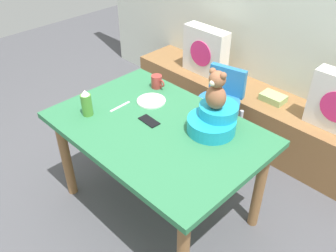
{
  "coord_description": "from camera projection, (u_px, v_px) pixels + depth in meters",
  "views": [
    {
      "loc": [
        1.35,
        -1.25,
        2.07
      ],
      "look_at": [
        0.0,
        0.1,
        0.69
      ],
      "focal_mm": 38.55,
      "sensor_mm": 36.0,
      "label": 1
    }
  ],
  "objects": [
    {
      "name": "ketchup_bottle",
      "position": [
        87.0,
        103.0,
        2.33
      ],
      "size": [
        0.07,
        0.07,
        0.18
      ],
      "color": "#4C8C33",
      "rests_on": "dining_table"
    },
    {
      "name": "table_fork",
      "position": [
        120.0,
        107.0,
        2.45
      ],
      "size": [
        0.02,
        0.17,
        0.01
      ],
      "primitive_type": "cube",
      "rotation": [
        0.0,
        0.0,
        0.03
      ],
      "color": "silver",
      "rests_on": "dining_table"
    },
    {
      "name": "cell_phone",
      "position": [
        149.0,
        121.0,
        2.31
      ],
      "size": [
        0.15,
        0.08,
        0.01
      ],
      "primitive_type": "cube",
      "rotation": [
        0.0,
        0.0,
        1.51
      ],
      "color": "black",
      "rests_on": "dining_table"
    },
    {
      "name": "window_bench",
      "position": [
        255.0,
        116.0,
        3.26
      ],
      "size": [
        2.6,
        0.44,
        0.46
      ],
      "primitive_type": "cube",
      "color": "olive",
      "rests_on": "ground_plane"
    },
    {
      "name": "book_stack",
      "position": [
        273.0,
        98.0,
        3.03
      ],
      "size": [
        0.2,
        0.14,
        0.06
      ],
      "primitive_type": "cube",
      "color": "#9EBB70",
      "rests_on": "window_bench"
    },
    {
      "name": "highchair",
      "position": [
        219.0,
        104.0,
        2.89
      ],
      "size": [
        0.39,
        0.5,
        0.79
      ],
      "color": "#2672B2",
      "rests_on": "ground_plane"
    },
    {
      "name": "infant_seat_teal",
      "position": [
        214.0,
        120.0,
        2.2
      ],
      "size": [
        0.3,
        0.33,
        0.16
      ],
      "color": "#1B9ABE",
      "rests_on": "dining_table"
    },
    {
      "name": "dinner_plate_near",
      "position": [
        151.0,
        101.0,
        2.5
      ],
      "size": [
        0.2,
        0.2,
        0.01
      ],
      "primitive_type": "cylinder",
      "color": "white",
      "rests_on": "dining_table"
    },
    {
      "name": "pillow_floral_left",
      "position": [
        206.0,
        51.0,
        3.33
      ],
      "size": [
        0.44,
        0.15,
        0.44
      ],
      "color": "white",
      "rests_on": "window_bench"
    },
    {
      "name": "coffee_mug",
      "position": [
        157.0,
        82.0,
        2.64
      ],
      "size": [
        0.12,
        0.08,
        0.09
      ],
      "color": "#9E332D",
      "rests_on": "dining_table"
    },
    {
      "name": "ground_plane",
      "position": [
        159.0,
        206.0,
        2.7
      ],
      "size": [
        8.0,
        8.0,
        0.0
      ],
      "primitive_type": "plane",
      "color": "#4C4C51"
    },
    {
      "name": "dining_table",
      "position": [
        157.0,
        139.0,
        2.33
      ],
      "size": [
        1.35,
        0.92,
        0.74
      ],
      "color": "#2D7247",
      "rests_on": "ground_plane"
    },
    {
      "name": "teddy_bear",
      "position": [
        216.0,
        91.0,
        2.08
      ],
      "size": [
        0.13,
        0.12,
        0.25
      ],
      "color": "#925B3D",
      "rests_on": "infant_seat_teal"
    }
  ]
}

